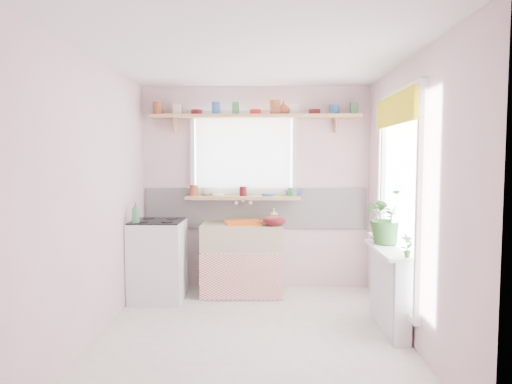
{
  "coord_description": "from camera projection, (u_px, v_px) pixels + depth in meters",
  "views": [
    {
      "loc": [
        0.14,
        -4.05,
        1.61
      ],
      "look_at": [
        0.03,
        0.55,
        1.28
      ],
      "focal_mm": 32.0,
      "sensor_mm": 36.0,
      "label": 1
    }
  ],
  "objects": [
    {
      "name": "room",
      "position": [
        315.0,
        181.0,
        4.9
      ],
      "size": [
        3.2,
        3.2,
        3.2
      ],
      "color": "white",
      "rests_on": "ground"
    },
    {
      "name": "sink_unit",
      "position": [
        242.0,
        258.0,
        5.42
      ],
      "size": [
        0.95,
        0.65,
        1.11
      ],
      "color": "white",
      "rests_on": "ground"
    },
    {
      "name": "cooker",
      "position": [
        158.0,
        260.0,
        5.2
      ],
      "size": [
        0.58,
        0.58,
        0.93
      ],
      "color": "white",
      "rests_on": "ground"
    },
    {
      "name": "radiator_ledge",
      "position": [
        389.0,
        288.0,
        4.3
      ],
      "size": [
        0.22,
        0.95,
        0.78
      ],
      "color": "white",
      "rests_on": "ground"
    },
    {
      "name": "windowsill",
      "position": [
        243.0,
        197.0,
        5.55
      ],
      "size": [
        1.4,
        0.22,
        0.04
      ],
      "primitive_type": "cube",
      "color": "tan",
      "rests_on": "room"
    },
    {
      "name": "pine_shelf",
      "position": [
        255.0,
        116.0,
        5.47
      ],
      "size": [
        2.52,
        0.24,
        0.04
      ],
      "primitive_type": "cube",
      "color": "tan",
      "rests_on": "room"
    },
    {
      "name": "shelf_crockery",
      "position": [
        255.0,
        110.0,
        5.46
      ],
      "size": [
        2.47,
        0.11,
        0.12
      ],
      "color": "#A55133",
      "rests_on": "pine_shelf"
    },
    {
      "name": "sill_crockery",
      "position": [
        243.0,
        191.0,
        5.55
      ],
      "size": [
        1.35,
        0.11,
        0.12
      ],
      "color": "#A55133",
      "rests_on": "windowsill"
    },
    {
      "name": "dish_tray",
      "position": [
        243.0,
        222.0,
        5.31
      ],
      "size": [
        0.47,
        0.39,
        0.04
      ],
      "primitive_type": "cube",
      "rotation": [
        0.0,
        0.0,
        0.21
      ],
      "color": "orange",
      "rests_on": "sink_unit"
    },
    {
      "name": "colander",
      "position": [
        274.0,
        220.0,
        5.18
      ],
      "size": [
        0.29,
        0.29,
        0.12
      ],
      "primitive_type": "ellipsoid",
      "rotation": [
        0.0,
        0.0,
        -0.06
      ],
      "color": "#5E1017",
      "rests_on": "sink_unit"
    },
    {
      "name": "jade_plant",
      "position": [
        388.0,
        216.0,
        4.47
      ],
      "size": [
        0.58,
        0.53,
        0.54
      ],
      "primitive_type": "imported",
      "rotation": [
        0.0,
        0.0,
        0.23
      ],
      "color": "#2E6026",
      "rests_on": "radiator_ledge"
    },
    {
      "name": "fruit_bowl",
      "position": [
        386.0,
        238.0,
        4.56
      ],
      "size": [
        0.39,
        0.39,
        0.08
      ],
      "primitive_type": "imported",
      "rotation": [
        0.0,
        0.0,
        0.14
      ],
      "color": "silver",
      "rests_on": "radiator_ledge"
    },
    {
      "name": "herb_pot",
      "position": [
        407.0,
        246.0,
        3.86
      ],
      "size": [
        0.12,
        0.11,
        0.2
      ],
      "primitive_type": "imported",
      "rotation": [
        0.0,
        0.0,
        0.4
      ],
      "color": "#3D6E2C",
      "rests_on": "radiator_ledge"
    },
    {
      "name": "soap_bottle_sink",
      "position": [
        274.0,
        215.0,
        5.45
      ],
      "size": [
        0.09,
        0.09,
        0.17
      ],
      "primitive_type": "imported",
      "rotation": [
        0.0,
        0.0,
        0.19
      ],
      "color": "#E8F46C",
      "rests_on": "sink_unit"
    },
    {
      "name": "sill_cup",
      "position": [
        207.0,
        191.0,
        5.62
      ],
      "size": [
        0.16,
        0.16,
        0.1
      ],
      "primitive_type": "imported",
      "rotation": [
        0.0,
        0.0,
        -0.29
      ],
      "color": "beige",
      "rests_on": "windowsill"
    },
    {
      "name": "sill_bowl",
      "position": [
        294.0,
        193.0,
        5.6
      ],
      "size": [
        0.28,
        0.28,
        0.07
      ],
      "primitive_type": "imported",
      "rotation": [
        0.0,
        0.0,
        -0.36
      ],
      "color": "#3760B4",
      "rests_on": "windowsill"
    },
    {
      "name": "shelf_vase",
      "position": [
        283.0,
        108.0,
        5.51
      ],
      "size": [
        0.19,
        0.19,
        0.17
      ],
      "primitive_type": "imported",
      "rotation": [
        0.0,
        0.0,
        -0.23
      ],
      "color": "#B55037",
      "rests_on": "pine_shelf"
    },
    {
      "name": "cooker_bottle",
      "position": [
        136.0,
        213.0,
        4.94
      ],
      "size": [
        0.11,
        0.11,
        0.23
      ],
      "primitive_type": "imported",
      "rotation": [
        0.0,
        0.0,
        0.25
      ],
      "color": "#418352",
      "rests_on": "cooker"
    },
    {
      "name": "fruit",
      "position": [
        386.0,
        232.0,
        4.56
      ],
      "size": [
        0.2,
        0.14,
        0.1
      ],
      "color": "#EA5513",
      "rests_on": "fruit_bowl"
    }
  ]
}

